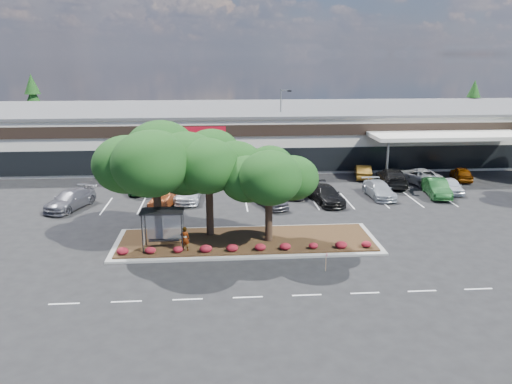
{
  "coord_description": "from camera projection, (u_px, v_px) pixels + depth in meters",
  "views": [
    {
      "loc": [
        -3.8,
        -28.16,
        12.55
      ],
      "look_at": [
        -1.07,
        7.67,
        2.6
      ],
      "focal_mm": 35.0,
      "sensor_mm": 36.0,
      "label": 1
    }
  ],
  "objects": [
    {
      "name": "lane_markings",
      "position": [
        265.0,
        213.0,
        40.7
      ],
      "size": [
        33.12,
        20.06,
        0.01
      ],
      "color": "silver",
      "rests_on": "ground"
    },
    {
      "name": "shrub_row",
      "position": [
        248.0,
        247.0,
        32.23
      ],
      "size": [
        17.0,
        0.8,
        0.5
      ],
      "primitive_type": null,
      "color": "maroon",
      "rests_on": "landscape_island"
    },
    {
      "name": "car_7",
      "position": [
        437.0,
        188.0,
        45.43
      ],
      "size": [
        2.42,
        5.04,
        1.59
      ],
      "primitive_type": "imported",
      "rotation": [
        0.0,
        0.0,
        -0.16
      ],
      "color": "#17451C",
      "rests_on": "ground"
    },
    {
      "name": "car_12",
      "position": [
        263.0,
        179.0,
        48.71
      ],
      "size": [
        2.04,
        4.86,
        1.64
      ],
      "primitive_type": "imported",
      "rotation": [
        0.0,
        0.0,
        3.16
      ],
      "color": "maroon",
      "rests_on": "ground"
    },
    {
      "name": "car_16",
      "position": [
        418.0,
        175.0,
        50.25
      ],
      "size": [
        4.14,
        5.93,
        1.5
      ],
      "primitive_type": "imported",
      "rotation": [
        0.0,
        0.0,
        3.48
      ],
      "color": "silver",
      "rests_on": "ground"
    },
    {
      "name": "ground",
      "position": [
        283.0,
        265.0,
        30.69
      ],
      "size": [
        160.0,
        160.0,
        0.0
      ],
      "primitive_type": "plane",
      "color": "black",
      "rests_on": "ground"
    },
    {
      "name": "car_10",
      "position": [
        196.0,
        176.0,
        50.04
      ],
      "size": [
        2.66,
        4.95,
        1.55
      ],
      "primitive_type": "imported",
      "rotation": [
        0.0,
        0.0,
        3.37
      ],
      "color": "slate",
      "rests_on": "ground"
    },
    {
      "name": "car_11",
      "position": [
        183.0,
        176.0,
        49.61
      ],
      "size": [
        1.75,
        4.94,
        1.62
      ],
      "primitive_type": "imported",
      "rotation": [
        0.0,
        0.0,
        3.15
      ],
      "color": "#1E441B",
      "rests_on": "ground"
    },
    {
      "name": "car_1",
      "position": [
        164.0,
        200.0,
        42.25
      ],
      "size": [
        2.55,
        4.26,
        1.33
      ],
      "primitive_type": "imported",
      "rotation": [
        0.0,
        0.0,
        -0.31
      ],
      "color": "#65280F",
      "rests_on": "ground"
    },
    {
      "name": "car_5",
      "position": [
        326.0,
        194.0,
        43.44
      ],
      "size": [
        2.98,
        5.45,
        1.5
      ],
      "primitive_type": "imported",
      "rotation": [
        0.0,
        0.0,
        0.18
      ],
      "color": "black",
      "rests_on": "ground"
    },
    {
      "name": "car_17",
      "position": [
        461.0,
        174.0,
        51.17
      ],
      "size": [
        2.52,
        4.36,
        1.39
      ],
      "primitive_type": "imported",
      "rotation": [
        0.0,
        0.0,
        2.92
      ],
      "color": "#713204",
      "rests_on": "ground"
    },
    {
      "name": "conifer_north_east",
      "position": [
        472.0,
        110.0,
        74.26
      ],
      "size": [
        3.96,
        3.96,
        9.0
      ],
      "primitive_type": "cone",
      "color": "black",
      "rests_on": "ground"
    },
    {
      "name": "car_2",
      "position": [
        188.0,
        192.0,
        44.24
      ],
      "size": [
        2.47,
        5.4,
        1.53
      ],
      "primitive_type": "imported",
      "rotation": [
        0.0,
        0.0,
        -0.06
      ],
      "color": "silver",
      "rests_on": "ground"
    },
    {
      "name": "car_15",
      "position": [
        392.0,
        177.0,
        49.19
      ],
      "size": [
        3.16,
        6.11,
        1.7
      ],
      "primitive_type": "imported",
      "rotation": [
        0.0,
        0.0,
        3.0
      ],
      "color": "black",
      "rests_on": "ground"
    },
    {
      "name": "car_13",
      "position": [
        265.0,
        172.0,
        51.23
      ],
      "size": [
        3.16,
        6.3,
        1.71
      ],
      "primitive_type": "imported",
      "rotation": [
        0.0,
        0.0,
        3.09
      ],
      "color": "#662E0A",
      "rests_on": "ground"
    },
    {
      "name": "island_tree_west",
      "position": [
        156.0,
        184.0,
        33.31
      ],
      "size": [
        7.2,
        7.2,
        7.89
      ],
      "primitive_type": null,
      "color": "black",
      "rests_on": "landscape_island"
    },
    {
      "name": "island_tree_mid",
      "position": [
        209.0,
        184.0,
        34.31
      ],
      "size": [
        6.6,
        6.6,
        7.32
      ],
      "primitive_type": null,
      "color": "black",
      "rests_on": "landscape_island"
    },
    {
      "name": "car_14",
      "position": [
        363.0,
        171.0,
        52.19
      ],
      "size": [
        2.34,
        4.56,
        1.43
      ],
      "primitive_type": "imported",
      "rotation": [
        0.0,
        0.0,
        2.94
      ],
      "color": "brown",
      "rests_on": "ground"
    },
    {
      "name": "car_6",
      "position": [
        379.0,
        190.0,
        45.18
      ],
      "size": [
        2.25,
        4.96,
        1.41
      ],
      "primitive_type": "imported",
      "rotation": [
        0.0,
        0.0,
        0.06
      ],
      "color": "#A5ABB1",
      "rests_on": "ground"
    },
    {
      "name": "car_8",
      "position": [
        451.0,
        186.0,
        46.67
      ],
      "size": [
        1.97,
        4.03,
        1.32
      ],
      "primitive_type": "imported",
      "rotation": [
        0.0,
        0.0,
        -0.11
      ],
      "color": "silver",
      "rests_on": "ground"
    },
    {
      "name": "survey_stake",
      "position": [
        326.0,
        260.0,
        29.72
      ],
      "size": [
        0.07,
        0.14,
        1.13
      ],
      "color": "#A88058",
      "rests_on": "ground"
    },
    {
      "name": "car_9",
      "position": [
        135.0,
        184.0,
        46.73
      ],
      "size": [
        3.38,
        4.96,
        1.57
      ],
      "primitive_type": "imported",
      "rotation": [
        0.0,
        0.0,
        3.51
      ],
      "color": "#164A1D",
      "rests_on": "ground"
    },
    {
      "name": "car_3",
      "position": [
        271.0,
        198.0,
        42.31
      ],
      "size": [
        3.01,
        4.61,
        1.46
      ],
      "primitive_type": "imported",
      "rotation": [
        0.0,
        0.0,
        0.33
      ],
      "color": "#515158",
      "rests_on": "ground"
    },
    {
      "name": "car_4",
      "position": [
        297.0,
        189.0,
        45.5
      ],
      "size": [
        2.61,
        4.33,
        1.38
      ],
      "primitive_type": "imported",
      "rotation": [
        0.0,
        0.0,
        -0.26
      ],
      "color": "#5B5962",
      "rests_on": "ground"
    },
    {
      "name": "island_tree_east",
      "position": [
        269.0,
        195.0,
        33.27
      ],
      "size": [
        5.8,
        5.8,
        6.5
      ],
      "primitive_type": null,
      "color": "black",
      "rests_on": "landscape_island"
    },
    {
      "name": "car_0",
      "position": [
        70.0,
        200.0,
        41.83
      ],
      "size": [
        3.92,
        5.76,
        1.55
      ],
      "primitive_type": "imported",
      "rotation": [
        0.0,
        0.0,
        -0.36
      ],
      "color": "slate",
      "rests_on": "ground"
    },
    {
      "name": "retail_store",
      "position": [
        249.0,
        132.0,
        62.44
      ],
      "size": [
        80.4,
        25.2,
        6.25
      ],
      "color": "beige",
      "rests_on": "ground"
    },
    {
      "name": "conifer_north_west",
      "position": [
        34.0,
        109.0,
        71.36
      ],
      "size": [
        4.4,
        4.4,
        10.0
      ],
      "primitive_type": "cone",
      "color": "black",
      "rests_on": "ground"
    },
    {
      "name": "person_waiting",
      "position": [
        185.0,
        239.0,
        32.16
      ],
      "size": [
        0.66,
        0.51,
        1.62
      ],
      "primitive_type": "imported",
      "rotation": [
        0.0,
        0.0,
        2.91
      ],
      "color": "#594C47",
      "rests_on": "landscape_island"
    },
    {
      "name": "landscape_island",
      "position": [
        247.0,
        241.0,
        34.36
      ],
      "size": [
        18.0,
        6.0,
        0.26
      ],
      "color": "gray",
      "rests_on": "ground"
    },
    {
      "name": "light_pole",
      "position": [
        281.0,
        133.0,
        56.78
      ],
      "size": [
        1.42,
        0.71,
        8.81
      ],
      "rotation": [
        0.0,
        0.0,
        -0.28
      ],
      "color": "gray",
      "rests_on": "ground"
    },
    {
      "name": "bus_shelter",
      "position": [
        163.0,
        218.0,
        32.36
      ],
      "size": [
        2.75,
        1.55,
        2.59
      ],
      "color": "black",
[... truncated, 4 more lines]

